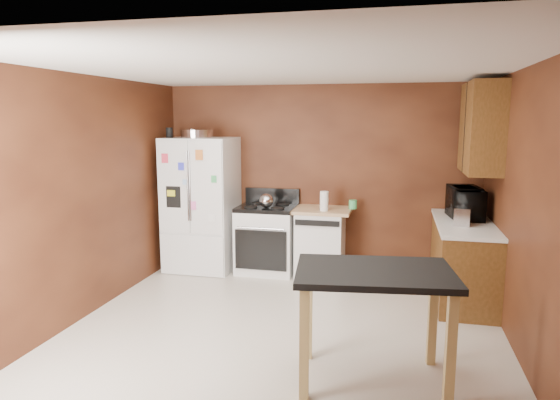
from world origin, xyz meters
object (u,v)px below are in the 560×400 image
(green_canister, at_px, (353,204))
(dishwasher, at_px, (320,241))
(refrigerator, at_px, (201,204))
(toaster, at_px, (463,216))
(kettle, at_px, (266,201))
(paper_towel, at_px, (324,201))
(gas_range, at_px, (267,238))
(microwave, at_px, (465,204))
(pen_cup, at_px, (169,133))
(roasting_pan, at_px, (197,134))
(island, at_px, (374,287))

(green_canister, relative_size, dishwasher, 0.13)
(green_canister, distance_m, refrigerator, 2.04)
(refrigerator, bearing_deg, toaster, -10.03)
(kettle, relative_size, paper_towel, 0.74)
(kettle, height_order, refrigerator, refrigerator)
(toaster, height_order, gas_range, gas_range)
(microwave, bearing_deg, paper_towel, 77.75)
(pen_cup, bearing_deg, dishwasher, 5.02)
(roasting_pan, relative_size, island, 0.33)
(green_canister, distance_m, microwave, 1.39)
(green_canister, height_order, dishwasher, green_canister)
(kettle, relative_size, green_canister, 1.62)
(kettle, xyz_separation_m, refrigerator, (-0.93, 0.07, -0.09))
(roasting_pan, xyz_separation_m, toaster, (3.32, -0.54, -0.86))
(paper_towel, distance_m, refrigerator, 1.70)
(paper_towel, relative_size, toaster, 0.93)
(kettle, xyz_separation_m, paper_towel, (0.76, 0.01, 0.02))
(pen_cup, xyz_separation_m, refrigerator, (0.39, 0.09, -0.97))
(microwave, relative_size, refrigerator, 0.33)
(green_canister, distance_m, gas_range, 1.23)
(kettle, bearing_deg, roasting_pan, 178.43)
(kettle, distance_m, dishwasher, 0.89)
(paper_towel, xyz_separation_m, gas_range, (-0.78, 0.11, -0.55))
(microwave, bearing_deg, dishwasher, 73.48)
(roasting_pan, height_order, dishwasher, roasting_pan)
(dishwasher, relative_size, island, 0.69)
(pen_cup, xyz_separation_m, island, (2.83, -2.42, -1.10))
(microwave, distance_m, gas_range, 2.55)
(green_canister, xyz_separation_m, refrigerator, (-2.04, -0.17, -0.05))
(kettle, xyz_separation_m, green_canister, (1.10, 0.24, -0.05))
(pen_cup, bearing_deg, green_canister, 6.29)
(green_canister, relative_size, island, 0.09)
(paper_towel, height_order, island, paper_towel)
(dishwasher, xyz_separation_m, island, (0.81, -2.60, 0.31))
(kettle, distance_m, island, 2.88)
(microwave, height_order, island, microwave)
(paper_towel, distance_m, dishwasher, 0.58)
(roasting_pan, distance_m, dishwasher, 2.17)
(toaster, relative_size, microwave, 0.45)
(refrigerator, relative_size, dishwasher, 2.02)
(kettle, bearing_deg, refrigerator, 175.94)
(kettle, distance_m, gas_range, 0.55)
(pen_cup, relative_size, green_canister, 1.16)
(pen_cup, xyz_separation_m, microwave, (3.76, -0.10, -0.80))
(paper_towel, bearing_deg, refrigerator, 178.25)
(refrigerator, distance_m, dishwasher, 1.69)
(green_canister, xyz_separation_m, dishwasher, (-0.41, -0.09, -0.49))
(paper_towel, bearing_deg, kettle, -178.89)
(roasting_pan, height_order, gas_range, roasting_pan)
(pen_cup, relative_size, gas_range, 0.12)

